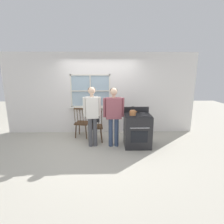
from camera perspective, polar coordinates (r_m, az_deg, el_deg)
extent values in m
plane|color=#B2AD9E|center=(4.96, -4.17, -11.79)|extent=(16.00, 16.00, 0.00)
cube|color=white|center=(6.39, -23.03, 5.44)|extent=(2.20, 0.06, 2.70)
cube|color=white|center=(6.13, 13.04, 5.87)|extent=(2.87, 0.06, 2.70)
cube|color=white|center=(6.15, -6.77, -2.43)|extent=(1.33, 0.06, 0.90)
cube|color=white|center=(5.93, -7.28, 15.54)|extent=(1.33, 0.06, 0.70)
cube|color=silver|center=(5.97, -6.96, 1.40)|extent=(1.39, 0.10, 0.03)
cube|color=#9EB7C6|center=(5.97, -7.02, 6.88)|extent=(1.27, 0.01, 1.04)
cube|color=silver|center=(5.94, -7.05, 6.84)|extent=(0.04, 0.02, 1.10)
cube|color=silver|center=(5.94, -7.05, 6.84)|extent=(1.33, 0.02, 0.04)
cube|color=silver|center=(6.04, -13.21, 6.70)|extent=(0.04, 0.03, 1.10)
cube|color=silver|center=(5.91, -0.76, 6.91)|extent=(0.04, 0.03, 1.10)
cube|color=silver|center=(5.91, -7.20, 11.95)|extent=(1.33, 0.03, 0.04)
cube|color=silver|center=(6.02, -6.91, 1.84)|extent=(1.33, 0.03, 0.04)
cube|color=#4C331E|center=(5.30, -5.43, -4.78)|extent=(0.46, 0.44, 0.04)
cylinder|color=#4C331E|center=(5.54, -3.65, -6.61)|extent=(0.07, 0.07, 0.44)
cylinder|color=#4C331E|center=(5.53, -7.20, -6.72)|extent=(0.07, 0.07, 0.44)
cylinder|color=#4C331E|center=(5.24, -3.45, -7.79)|extent=(0.07, 0.07, 0.44)
cylinder|color=#4C331E|center=(5.23, -7.20, -7.90)|extent=(0.07, 0.07, 0.44)
cylinder|color=#4C331E|center=(5.08, -3.40, -2.67)|extent=(0.02, 0.07, 0.49)
cylinder|color=#4C331E|center=(5.07, -4.42, -2.70)|extent=(0.02, 0.07, 0.49)
cylinder|color=#4C331E|center=(5.07, -5.44, -2.73)|extent=(0.02, 0.07, 0.49)
cylinder|color=#4C331E|center=(5.07, -6.46, -2.76)|extent=(0.02, 0.07, 0.49)
cylinder|color=#4C331E|center=(5.07, -7.47, -2.78)|extent=(0.02, 0.07, 0.49)
cube|color=#4C331E|center=(5.00, -5.50, 0.14)|extent=(0.38, 0.08, 0.04)
cube|color=#4C331E|center=(5.73, -9.66, -3.55)|extent=(0.49, 0.47, 0.04)
cylinder|color=#4C331E|center=(5.89, -7.49, -5.47)|extent=(0.08, 0.07, 0.44)
cylinder|color=#4C331E|center=(6.00, -10.60, -5.25)|extent=(0.07, 0.08, 0.44)
cylinder|color=#4C331E|center=(5.61, -8.46, -6.49)|extent=(0.07, 0.08, 0.44)
cylinder|color=#4C331E|center=(5.72, -11.72, -6.22)|extent=(0.08, 0.07, 0.44)
cylinder|color=#4C331E|center=(5.45, -8.57, -1.69)|extent=(0.03, 0.07, 0.49)
cylinder|color=#4C331E|center=(5.48, -9.46, -1.64)|extent=(0.03, 0.07, 0.49)
cylinder|color=#4C331E|center=(5.51, -10.35, -1.60)|extent=(0.03, 0.07, 0.49)
cylinder|color=#4C331E|center=(5.54, -11.22, -1.55)|extent=(0.03, 0.07, 0.49)
cylinder|color=#4C331E|center=(5.57, -12.08, -1.51)|extent=(0.03, 0.07, 0.49)
cube|color=#4C331E|center=(5.45, -10.46, 1.05)|extent=(0.38, 0.11, 0.04)
cylinder|color=#4C4C51|center=(4.99, -7.08, -6.57)|extent=(0.12, 0.12, 0.83)
cylinder|color=#4C4C51|center=(4.99, -5.56, -6.51)|extent=(0.12, 0.12, 0.83)
cube|color=white|center=(4.80, -6.53, 1.46)|extent=(0.36, 0.25, 0.58)
cylinder|color=white|center=(4.77, -9.03, 1.61)|extent=(0.09, 0.12, 0.54)
cylinder|color=white|center=(4.78, -4.04, 1.77)|extent=(0.09, 0.12, 0.54)
cylinder|color=beige|center=(4.74, -6.63, 5.35)|extent=(0.10, 0.10, 0.07)
sphere|color=beige|center=(4.73, -6.67, 6.94)|extent=(0.19, 0.19, 0.19)
ellipsoid|color=brown|center=(4.74, -6.69, 7.17)|extent=(0.20, 0.20, 0.16)
cylinder|color=#384766|center=(4.96, -0.43, -6.67)|extent=(0.12, 0.12, 0.82)
cylinder|color=#384766|center=(4.97, 1.47, -6.63)|extent=(0.12, 0.12, 0.82)
cube|color=#934C56|center=(4.77, 0.54, 1.26)|extent=(0.43, 0.23, 0.58)
cylinder|color=#934C56|center=(4.73, -2.47, 1.44)|extent=(0.08, 0.12, 0.53)
cylinder|color=#934C56|center=(4.77, 3.56, 1.52)|extent=(0.08, 0.12, 0.53)
cylinder|color=beige|center=(4.72, 0.55, 5.10)|extent=(0.10, 0.10, 0.07)
sphere|color=beige|center=(4.70, 0.55, 6.70)|extent=(0.20, 0.20, 0.20)
ellipsoid|color=#332319|center=(4.71, 0.54, 6.94)|extent=(0.20, 0.20, 0.16)
cube|color=#232326|center=(5.00, 8.26, -6.12)|extent=(0.73, 0.64, 0.90)
cube|color=black|center=(4.87, 8.44, -0.98)|extent=(0.71, 0.61, 0.02)
cylinder|color=#2D2D30|center=(4.72, 6.74, -1.17)|extent=(0.20, 0.20, 0.02)
cylinder|color=#2D2D30|center=(4.78, 10.64, -1.13)|extent=(0.20, 0.20, 0.02)
cylinder|color=#2D2D30|center=(4.97, 6.33, -0.44)|extent=(0.20, 0.20, 0.02)
cylinder|color=#2D2D30|center=(5.02, 10.04, -0.41)|extent=(0.20, 0.20, 0.02)
cube|color=#232326|center=(5.13, 7.93, 0.80)|extent=(0.73, 0.06, 0.16)
cube|color=black|center=(4.72, 8.89, -8.03)|extent=(0.45, 0.01, 0.32)
cylinder|color=silver|center=(4.62, 9.05, -5.20)|extent=(0.51, 0.02, 0.02)
cylinder|color=#232326|center=(4.55, 6.37, -3.49)|extent=(0.04, 0.02, 0.04)
cylinder|color=#232326|center=(4.58, 8.18, -3.46)|extent=(0.04, 0.02, 0.04)
cylinder|color=#232326|center=(4.60, 9.97, -3.43)|extent=(0.04, 0.02, 0.04)
cylinder|color=#232326|center=(4.63, 11.74, -3.40)|extent=(0.04, 0.02, 0.04)
cylinder|color=#A86638|center=(4.70, 6.77, -0.35)|extent=(0.17, 0.17, 0.12)
ellipsoid|color=#A86638|center=(4.69, 6.79, 0.36)|extent=(0.16, 0.16, 0.07)
sphere|color=black|center=(4.68, 6.80, 0.90)|extent=(0.03, 0.03, 0.03)
cylinder|color=#A86638|center=(4.71, 7.75, -0.13)|extent=(0.08, 0.03, 0.07)
torus|color=black|center=(4.68, 6.81, 1.14)|extent=(0.12, 0.01, 0.12)
cylinder|color=beige|center=(5.95, -7.32, 2.03)|extent=(0.14, 0.14, 0.11)
cylinder|color=#33261C|center=(5.94, -7.34, 2.47)|extent=(0.13, 0.13, 0.01)
cone|color=#286033|center=(5.93, -7.17, 3.53)|extent=(0.06, 0.05, 0.21)
cone|color=#286033|center=(5.95, -7.41, 3.01)|extent=(0.04, 0.05, 0.10)
cone|color=#286033|center=(5.91, -7.56, 3.52)|extent=(0.09, 0.06, 0.21)
cone|color=#286033|center=(5.91, -7.29, 2.93)|extent=(0.04, 0.05, 0.09)
cube|color=black|center=(4.95, -5.43, -1.84)|extent=(0.23, 0.11, 0.26)
torus|color=black|center=(4.99, -5.50, 0.28)|extent=(0.14, 0.14, 0.01)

